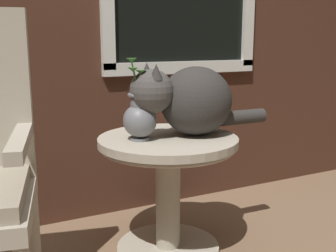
{
  "coord_description": "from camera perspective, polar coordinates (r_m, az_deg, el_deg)",
  "views": [
    {
      "loc": [
        -0.72,
        -1.38,
        0.97
      ],
      "look_at": [
        0.11,
        0.25,
        0.6
      ],
      "focal_mm": 45.17,
      "sensor_mm": 36.0,
      "label": 1
    }
  ],
  "objects": [
    {
      "name": "wicker_side_table",
      "position": [
        1.92,
        -0.0,
        -6.43
      ],
      "size": [
        0.63,
        0.63,
        0.55
      ],
      "color": "#B2A893",
      "rests_on": "ground_plane"
    },
    {
      "name": "cat",
      "position": [
        1.89,
        2.94,
        3.57
      ],
      "size": [
        0.68,
        0.32,
        0.33
      ],
      "color": "#33302D",
      "rests_on": "wicker_side_table"
    },
    {
      "name": "pewter_vase_with_ivy",
      "position": [
        1.81,
        -3.84,
        1.28
      ],
      "size": [
        0.14,
        0.14,
        0.35
      ],
      "color": "slate",
      "rests_on": "wicker_side_table"
    }
  ]
}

